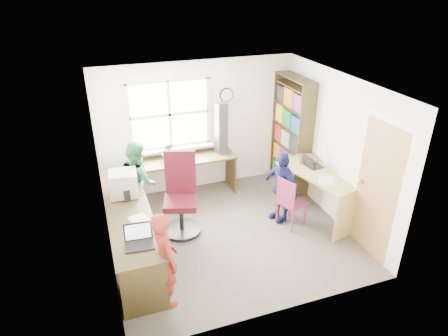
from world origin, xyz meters
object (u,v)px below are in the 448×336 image
laptop_left (139,239)px  person_navy (281,187)px  l_desk (148,237)px  wooden_chair (289,200)px  person_green (138,181)px  swivel_chair (181,198)px  bookshelf (291,136)px  person_red (165,259)px  potted_plant (167,153)px  cd_tower (221,128)px  crt_monitor (124,184)px  laptop_right (311,163)px  right_desk (318,185)px

laptop_left → person_navy: person_navy is taller
l_desk → wooden_chair: size_ratio=3.42×
wooden_chair → person_green: size_ratio=0.63×
swivel_chair → bookshelf: bearing=36.3°
person_red → person_green: (-0.01, 2.01, 0.04)m
swivel_chair → person_red: swivel_chair is taller
bookshelf → swivel_chair: bookshelf is taller
laptop_left → person_green: person_green is taller
bookshelf → wooden_chair: (-0.66, -1.27, -0.53)m
person_green → wooden_chair: bearing=-127.0°
wooden_chair → potted_plant: potted_plant is taller
l_desk → potted_plant: size_ratio=8.99×
laptop_left → cd_tower: cd_tower is taller
wooden_chair → crt_monitor: (-2.48, 0.53, 0.48)m
cd_tower → person_navy: (0.58, -1.30, -0.62)m
laptop_left → person_navy: size_ratio=0.31×
wooden_chair → laptop_right: size_ratio=2.47×
laptop_left → cd_tower: size_ratio=0.39×
cd_tower → person_green: 1.75m
crt_monitor → person_green: bearing=67.7°
laptop_right → wooden_chair: bearing=115.0°
bookshelf → potted_plant: size_ratio=6.40×
potted_plant → laptop_left: bearing=-110.6°
wooden_chair → laptop_right: (0.55, 0.36, 0.40)m
wooden_chair → potted_plant: bearing=116.0°
laptop_right → crt_monitor: bearing=78.7°
swivel_chair → potted_plant: size_ratio=3.99×
wooden_chair → person_red: size_ratio=0.67×
swivel_chair → laptop_right: 2.22m
bookshelf → crt_monitor: bookshelf is taller
right_desk → wooden_chair: bearing=175.7°
person_red → crt_monitor: bearing=-0.2°
laptop_left → person_green: (0.24, 1.74, -0.12)m
right_desk → crt_monitor: (-3.05, 0.44, 0.35)m
swivel_chair → wooden_chair: 1.72m
l_desk → potted_plant: bearing=68.6°
bookshelf → right_desk: bearing=-94.6°
l_desk → wooden_chair: (2.29, 0.20, 0.01)m
laptop_right → person_navy: (-0.59, -0.13, -0.27)m
l_desk → swivel_chair: 0.95m
l_desk → bookshelf: 3.35m
person_red → l_desk: bearing=-3.9°
cd_tower → wooden_chair: bearing=-80.5°
potted_plant → cd_tower: bearing=2.7°
wooden_chair → cd_tower: bearing=90.3°
person_red → person_navy: bearing=-71.5°
crt_monitor → person_green: 0.63m
bookshelf → person_navy: bookshelf is taller
person_green → right_desk: bearing=-120.6°
crt_monitor → cd_tower: cd_tower is taller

